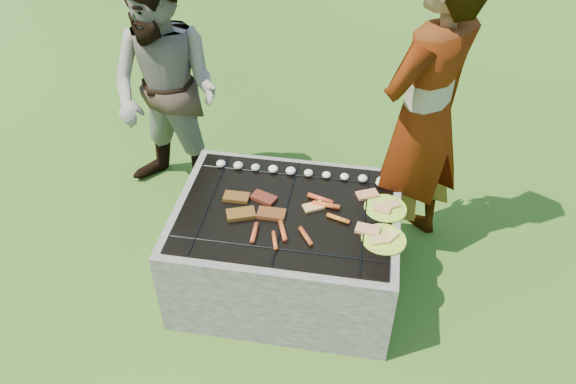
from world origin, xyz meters
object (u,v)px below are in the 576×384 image
object	(u,v)px
plate_far	(385,208)
plate_near	(384,239)
fire_pit	(287,249)
cook	(424,119)
bystander	(166,93)

from	to	relation	value
plate_far	plate_near	xyz separation A→B (m)	(-0.00, -0.26, -0.00)
fire_pit	plate_far	bearing A→B (deg)	10.50
fire_pit	cook	bearing A→B (deg)	35.66
plate_far	cook	size ratio (longest dim) A/B	0.15
fire_pit	bystander	xyz separation A→B (m)	(-0.95, 0.77, 0.56)
cook	plate_near	bearing A→B (deg)	27.18
bystander	cook	bearing A→B (deg)	7.97
plate_near	cook	size ratio (longest dim) A/B	0.15
plate_far	bystander	xyz separation A→B (m)	(-1.51, 0.67, 0.23)
plate_far	plate_near	world-z (taller)	same
cook	bystander	xyz separation A→B (m)	(-1.68, 0.25, -0.13)
bystander	plate_far	bearing A→B (deg)	-7.44
plate_near	plate_far	bearing A→B (deg)	89.99
plate_far	plate_near	size ratio (longest dim) A/B	0.99
fire_pit	bystander	world-z (taller)	bystander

